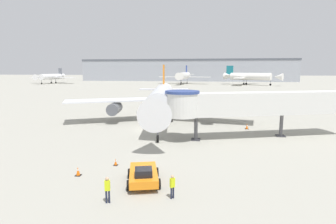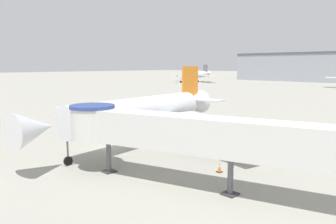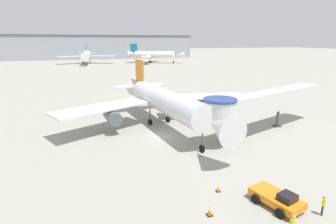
{
  "view_description": "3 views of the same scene",
  "coord_description": "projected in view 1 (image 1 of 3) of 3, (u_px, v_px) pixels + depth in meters",
  "views": [
    {
      "loc": [
        8.62,
        -36.55,
        8.52
      ],
      "look_at": [
        3.09,
        0.46,
        2.51
      ],
      "focal_mm": 28.0,
      "sensor_mm": 36.0,
      "label": 1
    },
    {
      "loc": [
        31.73,
        -21.51,
        9.74
      ],
      "look_at": [
        6.14,
        3.71,
        4.53
      ],
      "focal_mm": 35.0,
      "sensor_mm": 36.0,
      "label": 2
    },
    {
      "loc": [
        -10.09,
        -32.8,
        12.81
      ],
      "look_at": [
        0.49,
        -1.42,
        3.78
      ],
      "focal_mm": 28.0,
      "sensor_mm": 36.0,
      "label": 3
    }
  ],
  "objects": [
    {
      "name": "ground_plane",
      "position": [
        147.0,
        129.0,
        38.31
      ],
      "size": [
        800.0,
        800.0,
        0.0
      ],
      "primitive_type": "plane",
      "color": "#9E9B8E"
    },
    {
      "name": "main_airplane",
      "position": [
        162.0,
        99.0,
        41.17
      ],
      "size": [
        32.26,
        29.35,
        9.51
      ],
      "rotation": [
        0.0,
        0.0,
        0.13
      ],
      "color": "silver",
      "rests_on": "ground_plane"
    },
    {
      "name": "jet_bridge",
      "position": [
        248.0,
        103.0,
        32.62
      ],
      "size": [
        23.3,
        9.97,
        6.09
      ],
      "rotation": [
        0.0,
        0.0,
        0.31
      ],
      "color": "silver",
      "rests_on": "ground_plane"
    },
    {
      "name": "pushback_tug_orange",
      "position": [
        143.0,
        175.0,
        19.78
      ],
      "size": [
        3.1,
        4.4,
        1.49
      ],
      "rotation": [
        0.0,
        0.0,
        0.26
      ],
      "color": "orange",
      "rests_on": "ground_plane"
    },
    {
      "name": "traffic_cone_starboard_wing",
      "position": [
        247.0,
        126.0,
        38.15
      ],
      "size": [
        0.5,
        0.5,
        0.82
      ],
      "color": "black",
      "rests_on": "ground_plane"
    },
    {
      "name": "traffic_cone_near_nose",
      "position": [
        116.0,
        162.0,
        23.63
      ],
      "size": [
        0.38,
        0.38,
        0.63
      ],
      "color": "black",
      "rests_on": "ground_plane"
    },
    {
      "name": "traffic_cone_apron_front",
      "position": [
        78.0,
        171.0,
        21.32
      ],
      "size": [
        0.45,
        0.45,
        0.75
      ],
      "color": "black",
      "rests_on": "ground_plane"
    },
    {
      "name": "ground_crew_marshaller",
      "position": [
        172.0,
        185.0,
        17.42
      ],
      "size": [
        0.36,
        0.35,
        1.66
      ],
      "rotation": [
        0.0,
        0.0,
        0.76
      ],
      "color": "#1E2338",
      "rests_on": "ground_plane"
    },
    {
      "name": "ground_crew_wing_walker",
      "position": [
        107.0,
        188.0,
        16.82
      ],
      "size": [
        0.38,
        0.27,
        1.77
      ],
      "rotation": [
        0.0,
        0.0,
        3.38
      ],
      "color": "#1E2338",
      "rests_on": "ground_plane"
    },
    {
      "name": "background_jet_teal_tail",
      "position": [
        249.0,
        76.0,
        149.99
      ],
      "size": [
        31.54,
        29.25,
        11.1
      ],
      "rotation": [
        0.0,
        0.0,
        1.05
      ],
      "color": "white",
      "rests_on": "ground_plane"
    },
    {
      "name": "background_jet_blue_tail",
      "position": [
        184.0,
        76.0,
        160.3
      ],
      "size": [
        32.71,
        32.9,
        11.47
      ],
      "rotation": [
        0.0,
        0.0,
        -0.07
      ],
      "color": "white",
      "rests_on": "ground_plane"
    },
    {
      "name": "background_jet_gray_tail",
      "position": [
        52.0,
        77.0,
        165.65
      ],
      "size": [
        30.73,
        28.27,
        9.78
      ],
      "rotation": [
        0.0,
        0.0,
        -0.03
      ],
      "color": "white",
      "rests_on": "ground_plane"
    },
    {
      "name": "terminal_building",
      "position": [
        186.0,
        70.0,
        209.04
      ],
      "size": [
        163.45,
        27.17,
        16.79
      ],
      "color": "#999EA8",
      "rests_on": "ground_plane"
    }
  ]
}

